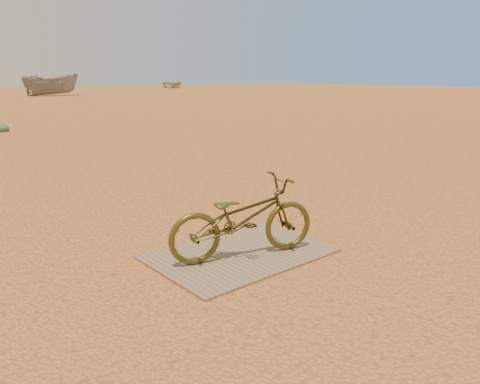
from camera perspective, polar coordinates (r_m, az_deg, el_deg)
ground at (r=4.24m, az=5.84°, el=-9.71°), size 120.00×120.00×0.00m
plywood_board at (r=4.60m, az=0.00°, el=-7.51°), size 1.68×1.16×0.02m
bicycle at (r=4.38m, az=0.35°, el=-3.18°), size 1.53×0.90×0.76m
boat_mid_right at (r=40.90m, az=-22.01°, el=12.03°), size 4.46×1.76×1.71m
boat_far_right at (r=59.83m, az=-8.36°, el=12.97°), size 5.65×6.30×1.07m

